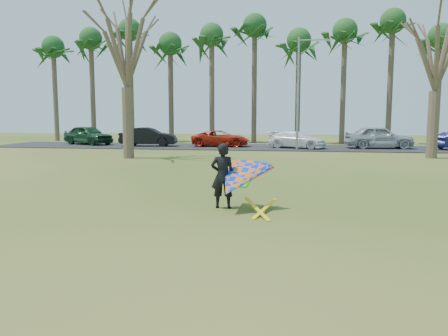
% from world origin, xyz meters
% --- Properties ---
extents(ground, '(100.00, 100.00, 0.00)m').
position_xyz_m(ground, '(0.00, 0.00, 0.00)').
color(ground, '#1F480F').
rests_on(ground, ground).
extents(parking_strip, '(46.00, 7.00, 0.06)m').
position_xyz_m(parking_strip, '(0.00, 25.00, 0.03)').
color(parking_strip, black).
rests_on(parking_strip, ground).
extents(palm_0, '(4.84, 4.84, 10.84)m').
position_xyz_m(palm_0, '(-22.00, 31.00, 9.17)').
color(palm_0, brown).
rests_on(palm_0, ground).
extents(palm_1, '(4.84, 4.84, 11.54)m').
position_xyz_m(palm_1, '(-18.00, 31.00, 9.85)').
color(palm_1, '#4B3B2D').
rests_on(palm_1, ground).
extents(palm_2, '(4.84, 4.84, 12.24)m').
position_xyz_m(palm_2, '(-14.00, 31.00, 10.52)').
color(palm_2, '#4A3C2C').
rests_on(palm_2, ground).
extents(palm_3, '(4.84, 4.84, 10.84)m').
position_xyz_m(palm_3, '(-10.00, 31.00, 9.17)').
color(palm_3, '#46372A').
rests_on(palm_3, ground).
extents(palm_4, '(4.84, 4.84, 11.54)m').
position_xyz_m(palm_4, '(-6.00, 31.00, 9.85)').
color(palm_4, brown).
rests_on(palm_4, ground).
extents(palm_5, '(4.84, 4.84, 12.24)m').
position_xyz_m(palm_5, '(-2.00, 31.00, 10.52)').
color(palm_5, '#4E3B2E').
rests_on(palm_5, ground).
extents(palm_6, '(4.84, 4.84, 10.84)m').
position_xyz_m(palm_6, '(2.00, 31.00, 9.17)').
color(palm_6, '#443729').
rests_on(palm_6, ground).
extents(palm_7, '(4.84, 4.84, 11.54)m').
position_xyz_m(palm_7, '(6.00, 31.00, 9.85)').
color(palm_7, '#453929').
rests_on(palm_7, ground).
extents(palm_8, '(4.84, 4.84, 12.24)m').
position_xyz_m(palm_8, '(10.00, 31.00, 10.52)').
color(palm_8, '#4D402E').
rests_on(palm_8, ground).
extents(palm_9, '(4.84, 4.84, 10.84)m').
position_xyz_m(palm_9, '(14.00, 31.00, 9.17)').
color(palm_9, '#4B3D2D').
rests_on(palm_9, ground).
extents(bare_tree_left, '(6.60, 6.60, 9.70)m').
position_xyz_m(bare_tree_left, '(-8.00, 15.00, 6.92)').
color(bare_tree_left, brown).
rests_on(bare_tree_left, ground).
extents(bare_tree_right, '(6.27, 6.27, 9.21)m').
position_xyz_m(bare_tree_right, '(10.00, 18.00, 6.57)').
color(bare_tree_right, '#4C3C2D').
rests_on(bare_tree_right, ground).
extents(streetlight, '(2.28, 0.18, 8.00)m').
position_xyz_m(streetlight, '(2.16, 22.00, 4.46)').
color(streetlight, gray).
rests_on(streetlight, ground).
extents(car_0, '(5.17, 3.75, 1.64)m').
position_xyz_m(car_0, '(-15.88, 25.50, 0.88)').
color(car_0, '#183D22').
rests_on(car_0, parking_strip).
extents(car_1, '(4.74, 2.05, 1.52)m').
position_xyz_m(car_1, '(-10.04, 24.43, 0.82)').
color(car_1, black).
rests_on(car_1, parking_strip).
extents(car_2, '(4.76, 2.35, 1.30)m').
position_xyz_m(car_2, '(-4.13, 25.03, 0.71)').
color(car_2, '#B41F0E').
rests_on(car_2, parking_strip).
extents(car_3, '(4.83, 3.29, 1.30)m').
position_xyz_m(car_3, '(2.00, 24.19, 0.71)').
color(car_3, white).
rests_on(car_3, parking_strip).
extents(car_4, '(5.15, 2.37, 1.71)m').
position_xyz_m(car_4, '(8.18, 24.93, 0.92)').
color(car_4, '#9DA3AA').
rests_on(car_4, parking_strip).
extents(kite_flyer, '(2.13, 2.39, 2.02)m').
position_xyz_m(kite_flyer, '(0.38, 1.64, 0.85)').
color(kite_flyer, black).
rests_on(kite_flyer, ground).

